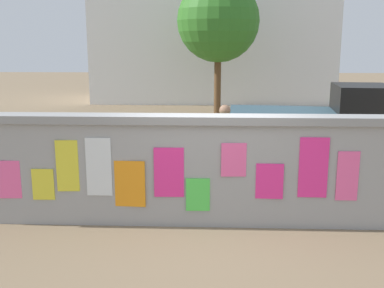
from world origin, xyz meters
name	(u,v)px	position (x,y,z in m)	size (l,w,h in m)	color
ground	(211,130)	(0.00, 8.00, 0.00)	(60.00, 60.00, 0.00)	#7A664C
poster_wall	(211,169)	(-0.01, 0.00, 0.88)	(7.74, 0.42, 1.72)	#999999
auto_rickshaw_truck	(315,125)	(2.42, 3.88, 0.90)	(3.73, 1.85, 1.85)	black
motorcycle	(150,169)	(-1.15, 1.48, 0.46)	(1.90, 0.56, 0.87)	black
bicycle_near	(165,142)	(-1.15, 4.37, 0.36)	(1.71, 0.44, 0.95)	black
person_walking	(224,137)	(0.25, 1.99, 0.99)	(0.45, 0.45, 1.62)	#BF6626
tree_roadside	(218,21)	(0.22, 11.16, 3.59)	(3.12, 3.12, 5.16)	brown
building_background	(213,30)	(0.03, 16.32, 3.40)	(11.54, 4.72, 6.76)	white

